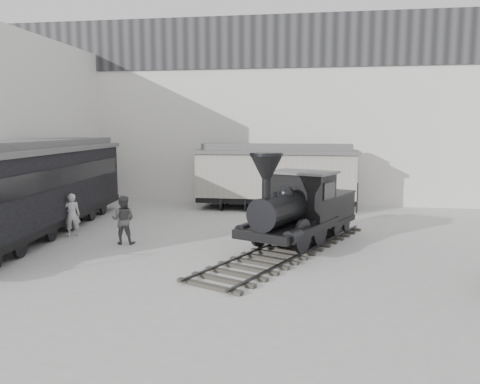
% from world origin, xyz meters
% --- Properties ---
extents(ground, '(90.00, 90.00, 0.00)m').
position_xyz_m(ground, '(0.00, 0.00, 0.00)').
color(ground, '#9E9E9B').
extents(north_wall, '(34.00, 2.51, 11.00)m').
position_xyz_m(north_wall, '(0.00, 14.98, 5.55)').
color(north_wall, silver).
rests_on(north_wall, ground).
extents(west_pavilion, '(7.00, 12.11, 9.00)m').
position_xyz_m(west_pavilion, '(-14.50, 9.96, 4.49)').
color(west_pavilion, silver).
rests_on(west_pavilion, ground).
extents(locomotive, '(6.31, 10.22, 3.61)m').
position_xyz_m(locomotive, '(1.62, 3.59, 1.33)').
color(locomotive, '#3B3832').
rests_on(locomotive, ground).
extents(boxcar, '(9.01, 2.89, 3.68)m').
position_xyz_m(boxcar, '(0.18, 12.04, 1.93)').
color(boxcar, black).
rests_on(boxcar, ground).
extents(passenger_coach, '(4.18, 14.13, 3.73)m').
position_xyz_m(passenger_coach, '(-9.43, 4.44, 2.06)').
color(passenger_coach, black).
rests_on(passenger_coach, ground).
extents(visitor_a, '(0.80, 0.72, 1.83)m').
position_xyz_m(visitor_a, '(-7.79, 3.99, 0.92)').
color(visitor_a, '#B2B2B2').
rests_on(visitor_a, ground).
extents(visitor_b, '(0.98, 0.79, 1.91)m').
position_xyz_m(visitor_b, '(-5.16, 3.10, 0.96)').
color(visitor_b, '#4E4E4F').
rests_on(visitor_b, ground).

